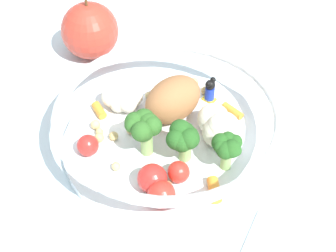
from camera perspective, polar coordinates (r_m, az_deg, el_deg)
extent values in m
plane|color=silver|center=(0.61, -0.59, -1.16)|extent=(2.40, 2.40, 0.00)
cylinder|color=white|center=(0.59, 0.00, -1.85)|extent=(0.24, 0.24, 0.01)
torus|color=white|center=(0.56, 0.00, 1.57)|extent=(0.26, 0.26, 0.01)
ellipsoid|color=#9E663D|center=(0.60, 0.91, 2.90)|extent=(0.09, 0.07, 0.05)
cylinder|color=#8EB766|center=(0.57, -2.71, -1.86)|extent=(0.01, 0.01, 0.03)
sphere|color=#2D6023|center=(0.54, -3.17, -0.57)|extent=(0.02, 0.02, 0.02)
sphere|color=#2D6023|center=(0.54, -2.49, -0.72)|extent=(0.02, 0.02, 0.02)
sphere|color=#2D6023|center=(0.54, -1.82, -0.01)|extent=(0.02, 0.02, 0.02)
sphere|color=#2D6023|center=(0.55, -2.27, 0.27)|extent=(0.02, 0.02, 0.02)
sphere|color=#2D6023|center=(0.55, -2.72, 0.75)|extent=(0.02, 0.02, 0.02)
sphere|color=#2D6023|center=(0.55, -3.75, 0.41)|extent=(0.02, 0.02, 0.02)
sphere|color=#2D6023|center=(0.55, -4.06, 0.10)|extent=(0.02, 0.02, 0.02)
cylinder|color=#8EB766|center=(0.55, 6.57, -3.85)|extent=(0.01, 0.01, 0.02)
sphere|color=#23561E|center=(0.53, 6.50, -2.71)|extent=(0.02, 0.02, 0.02)
sphere|color=#23561E|center=(0.53, 7.20, -2.56)|extent=(0.02, 0.02, 0.02)
sphere|color=#23561E|center=(0.54, 7.57, -2.72)|extent=(0.01, 0.01, 0.01)
sphere|color=#23561E|center=(0.54, 7.55, -1.80)|extent=(0.02, 0.02, 0.02)
sphere|color=#23561E|center=(0.54, 6.79, -1.49)|extent=(0.02, 0.02, 0.02)
sphere|color=#23561E|center=(0.54, 6.00, -1.88)|extent=(0.02, 0.02, 0.02)
sphere|color=#23561E|center=(0.54, 5.98, -2.31)|extent=(0.02, 0.02, 0.02)
cylinder|color=#8EB766|center=(0.56, 1.94, -2.81)|extent=(0.01, 0.01, 0.02)
sphere|color=#23561E|center=(0.54, 1.56, -1.77)|extent=(0.02, 0.02, 0.02)
sphere|color=#23561E|center=(0.54, 2.38, -1.44)|extent=(0.02, 0.02, 0.02)
sphere|color=#23561E|center=(0.54, 2.57, -1.17)|extent=(0.02, 0.02, 0.02)
sphere|color=#23561E|center=(0.55, 2.53, -1.05)|extent=(0.02, 0.02, 0.02)
sphere|color=#23561E|center=(0.55, 2.00, -0.59)|extent=(0.02, 0.02, 0.02)
sphere|color=#23561E|center=(0.54, 1.39, -0.48)|extent=(0.02, 0.02, 0.02)
sphere|color=#23561E|center=(0.54, 0.97, -1.53)|extent=(0.02, 0.02, 0.02)
sphere|color=silver|center=(0.62, -5.60, 2.57)|extent=(0.02, 0.02, 0.02)
sphere|color=silver|center=(0.61, -4.56, 2.56)|extent=(0.02, 0.02, 0.02)
sphere|color=silver|center=(0.62, -4.05, 3.33)|extent=(0.03, 0.03, 0.03)
sphere|color=silver|center=(0.62, -5.18, 2.74)|extent=(0.03, 0.03, 0.03)
sphere|color=silver|center=(0.62, -6.26, 3.36)|extent=(0.03, 0.03, 0.03)
sphere|color=silver|center=(0.57, 5.66, -0.71)|extent=(0.04, 0.04, 0.04)
sphere|color=silver|center=(0.57, 6.21, -0.28)|extent=(0.04, 0.04, 0.04)
sphere|color=silver|center=(0.58, 6.92, -0.59)|extent=(0.03, 0.03, 0.03)
sphere|color=silver|center=(0.58, 6.00, 0.06)|extent=(0.03, 0.03, 0.03)
sphere|color=silver|center=(0.59, 5.12, 0.81)|extent=(0.04, 0.04, 0.04)
sphere|color=silver|center=(0.58, 5.78, -0.54)|extent=(0.03, 0.03, 0.03)
cube|color=yellow|center=(0.64, 4.67, 3.03)|extent=(0.01, 0.02, 0.00)
cylinder|color=#1933B2|center=(0.63, 4.72, 3.71)|extent=(0.01, 0.01, 0.02)
sphere|color=black|center=(0.62, 4.80, 4.66)|extent=(0.01, 0.01, 0.01)
sphere|color=black|center=(0.61, 4.54, 4.71)|extent=(0.01, 0.01, 0.01)
sphere|color=black|center=(0.62, 5.10, 5.22)|extent=(0.01, 0.01, 0.01)
cylinder|color=orange|center=(0.62, -7.77, 1.77)|extent=(0.02, 0.03, 0.01)
cylinder|color=orange|center=(0.53, 5.25, -7.17)|extent=(0.03, 0.03, 0.01)
cylinder|color=orange|center=(0.62, 7.30, 1.72)|extent=(0.02, 0.03, 0.01)
sphere|color=red|center=(0.53, -1.79, -5.94)|extent=(0.03, 0.03, 0.03)
sphere|color=red|center=(0.54, 1.20, -5.21)|extent=(0.02, 0.02, 0.02)
sphere|color=red|center=(0.57, -9.03, -2.17)|extent=(0.02, 0.02, 0.02)
sphere|color=red|center=(0.52, -0.75, -7.72)|extent=(0.03, 0.03, 0.03)
sphere|color=tan|center=(0.65, -0.16, 4.30)|extent=(0.01, 0.01, 0.01)
sphere|color=tan|center=(0.59, -7.73, -0.66)|extent=(0.01, 0.01, 0.01)
sphere|color=tan|center=(0.59, -6.16, -1.14)|extent=(0.01, 0.01, 0.01)
sphere|color=#D1B775|center=(0.56, -5.87, -4.56)|extent=(0.01, 0.01, 0.01)
sphere|color=tan|center=(0.59, -7.75, -1.32)|extent=(0.01, 0.01, 0.01)
sphere|color=tan|center=(0.65, 0.91, 4.68)|extent=(0.01, 0.01, 0.01)
sphere|color=#D1B775|center=(0.54, -0.08, -6.76)|extent=(0.01, 0.01, 0.01)
sphere|color=tan|center=(0.59, -4.22, -0.45)|extent=(0.01, 0.01, 0.01)
sphere|color=#D1B775|center=(0.60, -8.16, 0.15)|extent=(0.01, 0.01, 0.01)
sphere|color=tan|center=(0.65, 2.64, 5.04)|extent=(0.01, 0.01, 0.01)
sphere|color=tan|center=(0.64, 4.22, 4.02)|extent=(0.01, 0.01, 0.01)
sphere|color=#D1B775|center=(0.64, -2.18, 3.44)|extent=(0.01, 0.01, 0.01)
sphere|color=#BC3828|center=(0.71, -8.81, 10.58)|extent=(0.08, 0.08, 0.08)
cylinder|color=brown|center=(0.69, -9.23, 13.70)|extent=(0.00, 0.00, 0.01)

